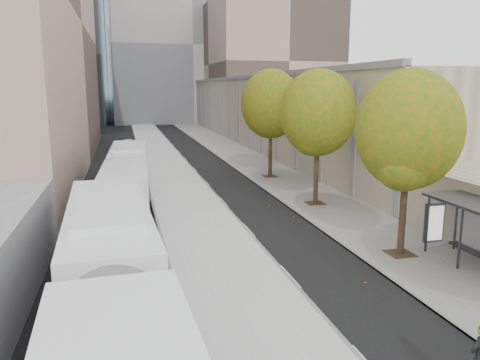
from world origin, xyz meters
name	(u,v)px	position (x,y,z in m)	size (l,w,h in m)	color
bus_platform	(169,172)	(-3.88, 35.00, 0.07)	(4.25, 150.00, 0.15)	#AFAFAF
sidewalk	(262,168)	(4.12, 35.00, 0.04)	(4.75, 150.00, 0.08)	slate
building_tan	(280,108)	(15.50, 64.00, 4.00)	(18.00, 92.00, 8.00)	gray
building_far_block	(187,48)	(6.00, 96.00, 15.00)	(30.00, 18.00, 30.00)	#9B9590
tree_c	(409,130)	(3.60, 13.00, 5.25)	(4.20, 4.20, 7.28)	black
tree_d	(318,113)	(3.60, 22.00, 5.47)	(4.40, 4.40, 7.60)	black
tree_e	(271,104)	(3.60, 31.00, 5.69)	(4.60, 4.60, 7.92)	black
bus_near	(113,296)	(-7.86, 8.21, 1.64)	(3.42, 18.12, 3.00)	silver
bus_far	(128,174)	(-7.28, 26.55, 1.52)	(3.05, 16.74, 2.78)	silver
distant_car	(129,145)	(-6.94, 49.88, 0.66)	(1.56, 3.88, 1.32)	white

